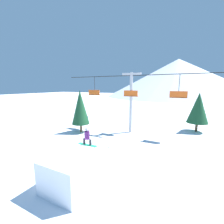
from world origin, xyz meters
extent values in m
plane|color=white|center=(0.00, 0.00, 0.00)|extent=(220.00, 220.00, 0.00)
cone|color=silver|center=(0.00, 89.99, 10.62)|extent=(80.69, 80.69, 21.25)
cube|color=white|center=(0.94, -0.02, 0.98)|extent=(2.57, 3.68, 1.95)
cube|color=silver|center=(0.94, 1.77, 1.92)|extent=(2.57, 0.10, 0.06)
cube|color=#1E9E6B|center=(0.77, 1.41, 1.97)|extent=(1.47, 0.26, 0.03)
cylinder|color=black|center=(0.51, 1.41, 2.18)|extent=(0.16, 0.16, 0.40)
cylinder|color=black|center=(1.03, 1.41, 2.18)|extent=(0.16, 0.16, 0.40)
cylinder|color=#471956|center=(0.77, 1.41, 2.66)|extent=(0.35, 0.35, 0.55)
sphere|color=#B2B2B7|center=(0.77, 1.41, 3.06)|extent=(0.25, 0.25, 0.25)
cylinder|color=#B2B2B7|center=(0.25, 11.44, 3.82)|extent=(0.37, 0.37, 7.64)
cube|color=#B2B2B7|center=(0.25, 11.44, 7.44)|extent=(2.40, 0.24, 0.24)
cylinder|color=black|center=(0.25, 11.44, 7.24)|extent=(19.30, 0.08, 0.08)
cylinder|color=#28282D|center=(-5.22, 11.44, 5.98)|extent=(0.06, 0.06, 2.52)
cube|color=#E05619|center=(-5.22, 11.44, 4.72)|extent=(1.80, 0.44, 0.08)
cube|color=#E05619|center=(-5.22, 11.26, 5.07)|extent=(1.80, 0.08, 0.70)
cylinder|color=#28282D|center=(0.25, 11.44, 5.98)|extent=(0.06, 0.06, 2.52)
cube|color=#E05619|center=(0.25, 11.44, 4.72)|extent=(1.80, 0.44, 0.08)
cube|color=#E05619|center=(0.25, 11.26, 5.07)|extent=(1.80, 0.08, 0.70)
cylinder|color=#28282D|center=(5.72, 11.44, 5.98)|extent=(0.06, 0.06, 2.52)
cube|color=#E05619|center=(5.72, 11.44, 4.72)|extent=(1.80, 0.44, 0.08)
cube|color=#E05619|center=(5.72, 11.26, 5.07)|extent=(1.80, 0.08, 0.70)
cylinder|color=#4C3823|center=(-5.57, 8.56, 0.55)|extent=(0.28, 0.28, 1.11)
cone|color=#194728|center=(-5.57, 8.56, 3.29)|extent=(2.26, 2.26, 4.37)
cylinder|color=#4C3823|center=(7.95, 15.69, 0.60)|extent=(0.31, 0.31, 1.19)
cone|color=#194728|center=(7.95, 15.69, 3.18)|extent=(2.62, 2.62, 3.97)
cylinder|color=black|center=(-7.59, 12.73, 0.23)|extent=(0.17, 0.17, 0.45)
cylinder|color=#1E5693|center=(-7.59, 12.73, 0.75)|extent=(0.24, 0.24, 0.60)
sphere|color=#232328|center=(-7.59, 12.73, 1.14)|extent=(0.18, 0.18, 0.18)
camera|label=1|loc=(6.75, -6.50, 5.97)|focal=24.00mm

